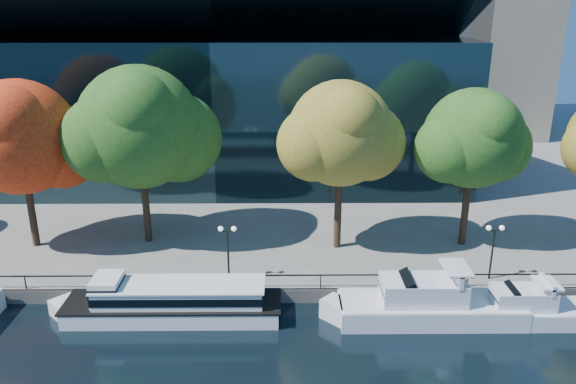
{
  "coord_description": "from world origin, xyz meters",
  "views": [
    {
      "loc": [
        2.5,
        -30.77,
        19.58
      ],
      "look_at": [
        2.82,
        8.0,
        6.28
      ],
      "focal_mm": 35.0,
      "sensor_mm": 36.0,
      "label": 1
    }
  ],
  "objects_px": {
    "tree_1": "(22,140)",
    "lamp_1": "(228,240)",
    "tree_3": "(343,136)",
    "tour_boat": "(167,300)",
    "lamp_2": "(494,240)",
    "cruiser_near": "(423,303)",
    "tree_4": "(475,141)",
    "cruiser_far": "(521,309)",
    "tree_2": "(142,130)"
  },
  "relations": [
    {
      "from": "tree_1",
      "to": "lamp_1",
      "type": "bearing_deg",
      "value": -20.6
    },
    {
      "from": "cruiser_far",
      "to": "lamp_2",
      "type": "distance_m",
      "value": 5.1
    },
    {
      "from": "tree_1",
      "to": "lamp_2",
      "type": "height_order",
      "value": "tree_1"
    },
    {
      "from": "tour_boat",
      "to": "tree_2",
      "type": "bearing_deg",
      "value": 108.14
    },
    {
      "from": "cruiser_far",
      "to": "tree_1",
      "type": "bearing_deg",
      "value": 163.97
    },
    {
      "from": "tree_1",
      "to": "tree_4",
      "type": "distance_m",
      "value": 34.09
    },
    {
      "from": "tree_3",
      "to": "lamp_1",
      "type": "distance_m",
      "value": 11.57
    },
    {
      "from": "tree_3",
      "to": "tree_4",
      "type": "relative_size",
      "value": 1.05
    },
    {
      "from": "tree_1",
      "to": "tree_2",
      "type": "bearing_deg",
      "value": 5.13
    },
    {
      "from": "lamp_1",
      "to": "tree_2",
      "type": "bearing_deg",
      "value": 136.01
    },
    {
      "from": "tour_boat",
      "to": "tree_1",
      "type": "height_order",
      "value": "tree_1"
    },
    {
      "from": "lamp_2",
      "to": "tree_2",
      "type": "bearing_deg",
      "value": 165.12
    },
    {
      "from": "tree_3",
      "to": "lamp_2",
      "type": "height_order",
      "value": "tree_3"
    },
    {
      "from": "tree_2",
      "to": "lamp_2",
      "type": "distance_m",
      "value": 26.86
    },
    {
      "from": "cruiser_far",
      "to": "tree_2",
      "type": "xyz_separation_m",
      "value": [
        -25.92,
        10.77,
        9.24
      ]
    },
    {
      "from": "tour_boat",
      "to": "lamp_1",
      "type": "height_order",
      "value": "lamp_1"
    },
    {
      "from": "cruiser_near",
      "to": "cruiser_far",
      "type": "height_order",
      "value": "cruiser_near"
    },
    {
      "from": "tree_4",
      "to": "lamp_2",
      "type": "relative_size",
      "value": 3.1
    },
    {
      "from": "lamp_2",
      "to": "tree_1",
      "type": "bearing_deg",
      "value": 170.14
    },
    {
      "from": "tree_4",
      "to": "tree_2",
      "type": "bearing_deg",
      "value": 178.27
    },
    {
      "from": "tour_boat",
      "to": "tree_2",
      "type": "relative_size",
      "value": 1.08
    },
    {
      "from": "tour_boat",
      "to": "lamp_2",
      "type": "bearing_deg",
      "value": 8.35
    },
    {
      "from": "tree_1",
      "to": "lamp_1",
      "type": "relative_size",
      "value": 3.27
    },
    {
      "from": "tour_boat",
      "to": "lamp_2",
      "type": "distance_m",
      "value": 22.41
    },
    {
      "from": "tree_2",
      "to": "tree_4",
      "type": "bearing_deg",
      "value": -1.73
    },
    {
      "from": "tour_boat",
      "to": "tree_4",
      "type": "height_order",
      "value": "tree_4"
    },
    {
      "from": "lamp_2",
      "to": "tree_3",
      "type": "bearing_deg",
      "value": 151.61
    },
    {
      "from": "tree_4",
      "to": "tree_3",
      "type": "bearing_deg",
      "value": -177.15
    },
    {
      "from": "tree_3",
      "to": "tree_1",
      "type": "bearing_deg",
      "value": 178.85
    },
    {
      "from": "lamp_2",
      "to": "tour_boat",
      "type": "bearing_deg",
      "value": -171.65
    },
    {
      "from": "lamp_1",
      "to": "tree_3",
      "type": "bearing_deg",
      "value": 33.43
    },
    {
      "from": "cruiser_far",
      "to": "tree_4",
      "type": "relative_size",
      "value": 0.75
    },
    {
      "from": "tree_1",
      "to": "tree_3",
      "type": "distance_m",
      "value": 24.0
    },
    {
      "from": "tree_1",
      "to": "tree_3",
      "type": "height_order",
      "value": "tree_1"
    },
    {
      "from": "cruiser_near",
      "to": "tree_1",
      "type": "distance_m",
      "value": 31.25
    },
    {
      "from": "cruiser_far",
      "to": "tree_3",
      "type": "height_order",
      "value": "tree_3"
    },
    {
      "from": "cruiser_near",
      "to": "tree_3",
      "type": "bearing_deg",
      "value": 116.22
    },
    {
      "from": "cruiser_near",
      "to": "lamp_2",
      "type": "xyz_separation_m",
      "value": [
        5.56,
        3.7,
        2.81
      ]
    },
    {
      "from": "tree_2",
      "to": "tree_3",
      "type": "bearing_deg",
      "value": -4.78
    },
    {
      "from": "tour_boat",
      "to": "lamp_2",
      "type": "height_order",
      "value": "lamp_2"
    },
    {
      "from": "tree_1",
      "to": "tree_4",
      "type": "height_order",
      "value": "tree_1"
    },
    {
      "from": "cruiser_far",
      "to": "tree_3",
      "type": "xyz_separation_m",
      "value": [
        -10.73,
        9.5,
        9.04
      ]
    },
    {
      "from": "lamp_1",
      "to": "lamp_2",
      "type": "relative_size",
      "value": 1.0
    },
    {
      "from": "tour_boat",
      "to": "cruiser_far",
      "type": "relative_size",
      "value": 1.63
    },
    {
      "from": "tree_2",
      "to": "lamp_1",
      "type": "bearing_deg",
      "value": -43.99
    },
    {
      "from": "lamp_1",
      "to": "lamp_2",
      "type": "xyz_separation_m",
      "value": [
        18.31,
        0.0,
        0.0
      ]
    },
    {
      "from": "lamp_2",
      "to": "cruiser_near",
      "type": "bearing_deg",
      "value": -146.36
    },
    {
      "from": "tree_4",
      "to": "lamp_1",
      "type": "distance_m",
      "value": 20.06
    },
    {
      "from": "tree_2",
      "to": "tree_4",
      "type": "distance_m",
      "value": 25.32
    },
    {
      "from": "tree_1",
      "to": "lamp_2",
      "type": "relative_size",
      "value": 3.27
    }
  ]
}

